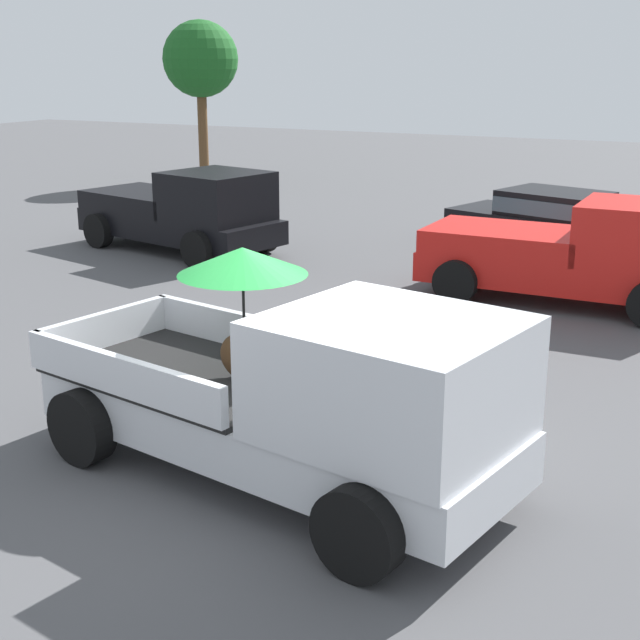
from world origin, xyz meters
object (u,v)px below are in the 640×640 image
pickup_truck_red (577,253)px  pickup_truck_far (185,212)px  parked_sedan_near (551,218)px  pickup_truck_main (308,394)px

pickup_truck_red → pickup_truck_far: size_ratio=0.95×
parked_sedan_near → pickup_truck_far: bearing=43.1°
pickup_truck_red → pickup_truck_far: same height
parked_sedan_near → pickup_truck_main: bearing=108.5°
pickup_truck_main → parked_sedan_near: (-0.31, 12.14, -0.23)m
pickup_truck_far → parked_sedan_near: size_ratio=1.10×
parked_sedan_near → pickup_truck_red: bearing=124.8°
pickup_truck_main → pickup_truck_red: 8.15m
pickup_truck_red → pickup_truck_far: (-8.41, 0.57, 0.00)m
pickup_truck_far → parked_sedan_near: pickup_truck_far is taller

